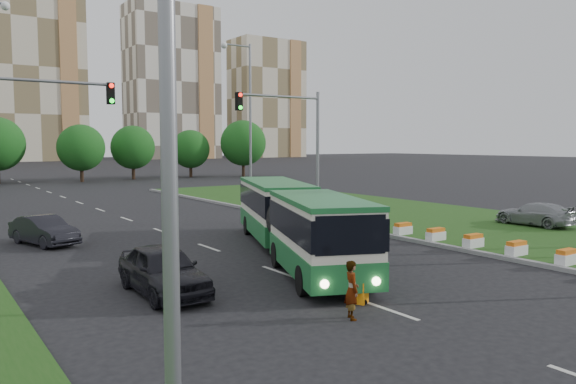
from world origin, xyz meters
TOP-DOWN VIEW (x-y plane):
  - ground at (0.00, 0.00)m, footprint 360.00×360.00m
  - grass_median at (13.00, 8.00)m, footprint 14.00×60.00m
  - median_kerb at (6.05, 8.00)m, footprint 0.30×60.00m
  - lane_markings at (-3.00, 20.00)m, footprint 0.20×100.00m
  - flower_planters at (6.70, -0.30)m, footprint 1.10×15.90m
  - traffic_mast_median at (4.78, 10.00)m, footprint 5.76×0.32m
  - traffic_mast_left at (-10.38, 9.00)m, footprint 5.76×0.32m
  - street_lamps at (-3.00, 10.00)m, footprint 36.00×60.00m
  - tree_line at (10.00, 55.00)m, footprint 120.00×8.00m
  - apartment_tower_ceast at (15.00, 150.00)m, footprint 25.00×15.00m
  - apartment_tower_east at (55.00, 150.00)m, footprint 27.00×15.00m
  - midrise_east at (90.00, 150.00)m, footprint 24.00×14.00m
  - articulated_bus at (-1.04, 2.39)m, footprint 2.46×15.78m
  - car_left_near at (-7.81, -0.52)m, footprint 1.96×4.70m
  - car_left_far at (-9.24, 11.11)m, footprint 2.70×4.49m
  - car_median at (15.32, 0.98)m, footprint 1.91×4.61m
  - pedestrian at (-4.46, -5.95)m, footprint 0.60×0.71m
  - shopping_trolley at (-3.21, -4.95)m, footprint 0.39×0.42m

SIDE VIEW (x-z plane):
  - ground at x=0.00m, z-range 0.00..0.00m
  - lane_markings at x=-3.00m, z-range -0.01..0.01m
  - grass_median at x=13.00m, z-range 0.00..0.15m
  - median_kerb at x=6.05m, z-range 0.00..0.18m
  - shopping_trolley at x=-3.21m, z-range 0.00..0.67m
  - flower_planters at x=6.70m, z-range 0.15..0.75m
  - car_left_far at x=-9.24m, z-range 0.00..1.40m
  - car_left_near at x=-7.81m, z-range 0.00..1.59m
  - car_median at x=15.32m, z-range 0.15..1.48m
  - pedestrian at x=-4.46m, z-range 0.00..1.65m
  - articulated_bus at x=-1.04m, z-range 0.29..2.89m
  - tree_line at x=10.00m, z-range 0.00..9.00m
  - traffic_mast_median at x=4.78m, z-range 1.35..9.35m
  - traffic_mast_left at x=-10.38m, z-range 1.35..9.35m
  - street_lamps at x=-3.00m, z-range 0.00..12.00m
  - midrise_east at x=90.00m, z-range 0.00..40.00m
  - apartment_tower_east at x=55.00m, z-range 0.00..47.00m
  - apartment_tower_ceast at x=15.00m, z-range 0.00..50.00m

